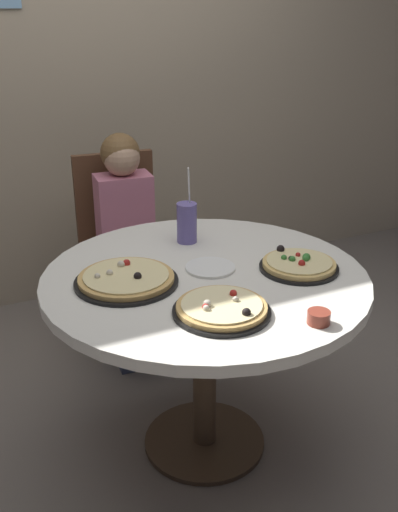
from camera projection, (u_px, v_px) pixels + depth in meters
name	position (u px, v px, depth m)	size (l,w,h in m)	color
ground_plane	(204.00, 442.00, 2.40)	(8.00, 8.00, 0.00)	slate
wall_with_window	(72.00, 38.00, 3.17)	(5.20, 0.14, 2.90)	tan
dining_table	(205.00, 300.00, 2.15)	(1.16, 1.16, 0.75)	silver
chair_wooden	(121.00, 239.00, 3.01)	(0.44, 0.44, 0.95)	brown
diner_child	(130.00, 260.00, 2.88)	(0.28, 0.42, 1.08)	#3F4766
pizza_veggie	(126.00, 279.00, 2.03)	(0.36, 0.36, 0.05)	black
pizza_cheese	(299.00, 265.00, 2.14)	(0.29, 0.29, 0.05)	black
pizza_pepperoni	(222.00, 309.00, 1.84)	(0.31, 0.31, 0.05)	black
soda_cup	(187.00, 223.00, 2.36)	(0.08, 0.08, 0.31)	#6659A5
sauce_bowl	(319.00, 317.00, 1.78)	(0.07, 0.07, 0.04)	brown
plate_small	(210.00, 268.00, 2.14)	(0.18, 0.18, 0.01)	white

